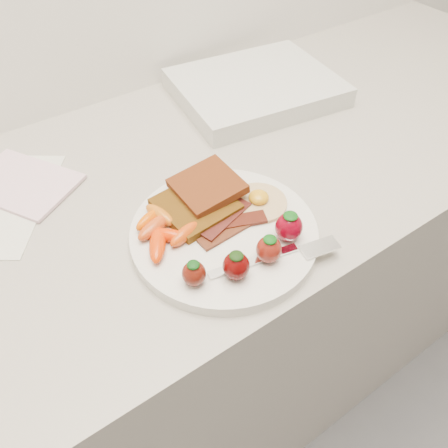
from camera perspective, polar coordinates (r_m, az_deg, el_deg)
counter at (r=1.08m, az=-5.11°, el=-13.05°), size 2.00×0.60×0.90m
plate at (r=0.63m, az=0.00°, el=-1.19°), size 0.27×0.27×0.02m
toast_lower at (r=0.65m, az=-3.71°, el=2.39°), size 0.11×0.11×0.01m
toast_upper at (r=0.66m, az=-2.22°, el=5.00°), size 0.09×0.09×0.02m
fried_egg at (r=0.66m, az=4.54°, el=2.99°), size 0.09×0.09×0.02m
bacon_strips at (r=0.63m, az=0.71°, el=0.05°), size 0.11×0.06×0.01m
baby_carrots at (r=0.62m, az=-8.10°, el=-0.77°), size 0.10×0.11×0.02m
strawberries at (r=0.57m, az=4.06°, el=-3.34°), size 0.18×0.06×0.05m
fork at (r=0.59m, az=7.87°, el=-3.97°), size 0.18×0.07×0.00m
notepad at (r=0.79m, az=-24.93°, el=4.87°), size 0.19×0.21×0.01m
appliance at (r=0.94m, az=4.15°, el=17.33°), size 0.35×0.29×0.04m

